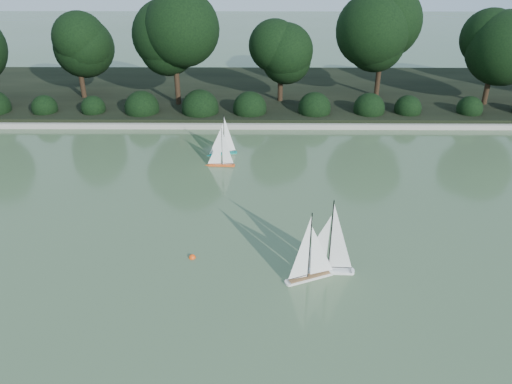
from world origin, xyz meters
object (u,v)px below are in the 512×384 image
at_px(sailboat_white_a, 321,260).
at_px(sailboat_orange, 219,160).
at_px(sailboat_white_b, 314,267).
at_px(sailboat_teal, 221,148).
at_px(race_buoy, 192,258).

xyz_separation_m(sailboat_white_a, sailboat_orange, (-2.50, 5.32, -0.09)).
bearing_deg(sailboat_white_b, sailboat_orange, 112.90).
bearing_deg(sailboat_white_b, sailboat_teal, 110.11).
relative_size(sailboat_white_a, sailboat_orange, 1.43).
height_order(sailboat_white_a, sailboat_orange, sailboat_white_a).
bearing_deg(race_buoy, sailboat_teal, 87.80).
relative_size(sailboat_orange, race_buoy, 8.36).
bearing_deg(race_buoy, sailboat_orange, 87.37).
xyz_separation_m(sailboat_white_b, sailboat_orange, (-2.33, 5.52, -0.06)).
bearing_deg(sailboat_white_a, race_buoy, 170.14).
height_order(sailboat_white_b, race_buoy, sailboat_white_b).
bearing_deg(race_buoy, sailboat_white_b, -14.86).
bearing_deg(sailboat_teal, race_buoy, -92.20).
distance_m(sailboat_white_a, sailboat_white_b, 0.27).
bearing_deg(sailboat_white_a, sailboat_white_b, -129.27).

